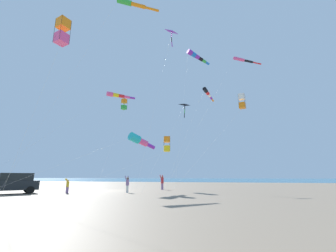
# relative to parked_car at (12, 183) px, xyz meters

# --- Properties ---
(ground_plane) EXTENTS (600.00, 600.00, 0.00)m
(ground_plane) POSITION_rel_parked_car_xyz_m (-6.74, 5.97, -0.95)
(ground_plane) COLOR #756654
(ocean_water_strip) EXTENTS (240.00, 600.00, 0.01)m
(ocean_water_strip) POSITION_rel_parked_car_xyz_m (-171.74, 5.97, -0.95)
(ocean_water_strip) COLOR #285B7A
(ocean_water_strip) RESTS_ON ground_plane
(parked_car) EXTENTS (4.59, 3.95, 1.85)m
(parked_car) POSITION_rel_parked_car_xyz_m (0.00, 0.00, 0.00)
(parked_car) COLOR black
(parked_car) RESTS_ON ground_plane
(person_adult_flyer) EXTENTS (0.59, 0.48, 1.76)m
(person_adult_flyer) POSITION_rel_parked_car_xyz_m (-10.56, 10.97, 0.01)
(person_adult_flyer) COLOR #8E6B9E
(person_adult_flyer) RESTS_ON ground_plane
(person_child_green_jacket) EXTENTS (0.56, 0.58, 1.62)m
(person_child_green_jacket) POSITION_rel_parked_car_xyz_m (-4.39, 9.38, -0.07)
(person_child_green_jacket) COLOR silver
(person_child_green_jacket) RESTS_ON ground_plane
(person_child_grey_jacket) EXTENTS (0.48, 0.43, 1.37)m
(person_child_grey_jacket) POSITION_rel_parked_car_xyz_m (-2.10, 4.29, -0.21)
(person_child_grey_jacket) COLOR #8E6B9E
(person_child_grey_jacket) RESTS_ON ground_plane
(kite_delta_long_streamer_right) EXTENTS (8.33, 3.64, 11.64)m
(kite_delta_long_streamer_right) POSITION_rel_parked_car_xyz_m (-12.63, 13.48, 10.28)
(kite_delta_long_streamer_right) COLOR black
(kite_delta_long_streamer_right) RESTS_ON ground_plane
(kite_box_long_streamer_left) EXTENTS (1.82, 5.68, 13.07)m
(kite_box_long_streamer_left) POSITION_rel_parked_car_xyz_m (4.34, 7.92, 11.10)
(kite_box_long_streamer_left) COLOR orange
(kite_box_long_streamer_left) RESTS_ON ground_plane
(kite_windsock_black_fish_shape) EXTENTS (10.65, 10.63, 11.34)m
(kite_windsock_black_fish_shape) POSITION_rel_parked_car_xyz_m (-6.30, 6.59, 10.11)
(kite_windsock_black_fish_shape) COLOR #EF4C93
(kite_windsock_black_fish_shape) RESTS_ON ground_plane
(kite_windsock_red_high_left) EXTENTS (11.26, 5.13, 14.79)m
(kite_windsock_red_high_left) POSITION_rel_parked_car_xyz_m (-16.80, 16.31, 13.25)
(kite_windsock_red_high_left) COLOR black
(kite_windsock_red_high_left) RESTS_ON ground_plane
(kite_windsock_purple_drifting) EXTENTS (7.61, 10.76, 21.83)m
(kite_windsock_purple_drifting) POSITION_rel_parked_car_xyz_m (-3.79, 9.31, 20.22)
(kite_windsock_purple_drifting) COLOR green
(kite_windsock_purple_drifting) RESTS_ON ground_plane
(kite_windsock_striped_overhead) EXTENTS (9.11, 13.86, 19.85)m
(kite_windsock_striped_overhead) POSITION_rel_parked_car_xyz_m (-17.74, 22.08, 18.51)
(kite_windsock_striped_overhead) COLOR #EF4C93
(kite_windsock_striped_overhead) RESTS_ON ground_plane
(kite_windsock_small_distant) EXTENTS (11.05, 10.58, 6.11)m
(kite_windsock_small_distant) POSITION_rel_parked_car_xyz_m (-5.68, 9.89, 4.40)
(kite_windsock_small_distant) COLOR #1EB7C6
(kite_windsock_small_distant) RESTS_ON ground_plane
(kite_delta_magenta_far_left) EXTENTS (6.63, 3.09, 21.54)m
(kite_delta_magenta_far_left) POSITION_rel_parked_car_xyz_m (-9.83, 12.48, 20.10)
(kite_delta_magenta_far_left) COLOR purple
(kite_delta_magenta_far_left) RESTS_ON ground_plane
(kite_box_yellow_midlevel) EXTENTS (8.36, 1.88, 12.95)m
(kite_box_yellow_midlevel) POSITION_rel_parked_car_xyz_m (-12.34, 4.31, 11.17)
(kite_box_yellow_midlevel) COLOR orange
(kite_box_yellow_midlevel) RESTS_ON ground_plane
(kite_box_blue_topmost) EXTENTS (7.95, 8.83, 6.39)m
(kite_box_blue_topmost) POSITION_rel_parked_car_xyz_m (-9.91, 11.75, 4.51)
(kite_box_blue_topmost) COLOR orange
(kite_box_blue_topmost) RESTS_ON ground_plane
(kite_windsock_green_low_center) EXTENTS (11.04, 3.54, 21.97)m
(kite_windsock_green_low_center) POSITION_rel_parked_car_xyz_m (-17.16, 14.59, 20.21)
(kite_windsock_green_low_center) COLOR purple
(kite_windsock_green_low_center) RESTS_ON ground_plane
(kite_box_teal_far_right) EXTENTS (3.83, 9.18, 12.32)m
(kite_box_teal_far_right) POSITION_rel_parked_car_xyz_m (-13.55, 21.09, 10.38)
(kite_box_teal_far_right) COLOR white
(kite_box_teal_far_right) RESTS_ON ground_plane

